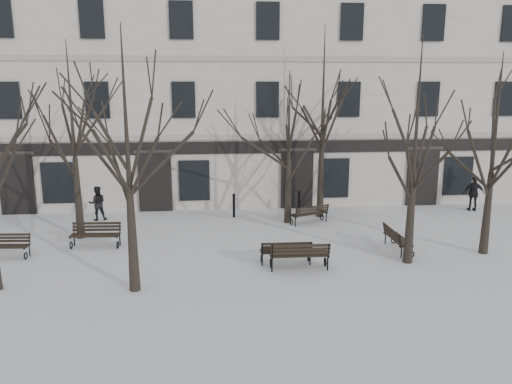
{
  "coord_description": "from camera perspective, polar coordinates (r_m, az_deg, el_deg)",
  "views": [
    {
      "loc": [
        -0.75,
        -16.26,
        6.23
      ],
      "look_at": [
        1.0,
        3.0,
        1.95
      ],
      "focal_mm": 35.0,
      "sensor_mm": 36.0,
      "label": 1
    }
  ],
  "objects": [
    {
      "name": "pedestrian_b",
      "position": [
        24.18,
        -17.55,
        -3.06
      ],
      "size": [
        0.89,
        0.77,
        1.59
      ],
      "primitive_type": "imported",
      "rotation": [
        0.0,
        0.0,
        3.39
      ],
      "color": "black",
      "rests_on": "ground"
    },
    {
      "name": "bench_5",
      "position": [
        19.53,
        15.75,
        -5.12
      ],
      "size": [
        0.65,
        1.78,
        0.89
      ],
      "rotation": [
        0.0,
        0.0,
        1.57
      ],
      "color": "black",
      "rests_on": "ground"
    },
    {
      "name": "pedestrian_c",
      "position": [
        26.92,
        23.47,
        -1.96
      ],
      "size": [
        1.09,
        0.63,
        1.74
      ],
      "primitive_type": "imported",
      "rotation": [
        0.0,
        0.0,
        2.93
      ],
      "color": "black",
      "rests_on": "ground"
    },
    {
      "name": "bench_3",
      "position": [
        20.22,
        -17.85,
        -4.58
      ],
      "size": [
        1.9,
        0.79,
        0.94
      ],
      "rotation": [
        0.0,
        0.0,
        -0.06
      ],
      "color": "black",
      "rests_on": "ground"
    },
    {
      "name": "building",
      "position": [
        29.24,
        -3.78,
        11.05
      ],
      "size": [
        40.4,
        10.2,
        11.4
      ],
      "color": "silver",
      "rests_on": "ground"
    },
    {
      "name": "tree_4",
      "position": [
        20.83,
        -20.31,
        7.99
      ],
      "size": [
        5.46,
        5.46,
        7.8
      ],
      "color": "black",
      "rests_on": "ground"
    },
    {
      "name": "tree_6",
      "position": [
        23.0,
        7.68,
        10.43
      ],
      "size": [
        6.1,
        6.1,
        8.72
      ],
      "color": "black",
      "rests_on": "ground"
    },
    {
      "name": "bench_1",
      "position": [
        17.47,
        3.44,
        -6.76
      ],
      "size": [
        1.78,
        0.68,
        0.89
      ],
      "rotation": [
        0.0,
        0.0,
        3.12
      ],
      "color": "black",
      "rests_on": "ground"
    },
    {
      "name": "tree_2",
      "position": [
        17.56,
        17.9,
        7.32
      ],
      "size": [
        5.41,
        5.41,
        7.73
      ],
      "color": "black",
      "rests_on": "ground"
    },
    {
      "name": "bench_2",
      "position": [
        16.99,
        4.99,
        -7.13
      ],
      "size": [
        2.01,
        0.77,
        1.0
      ],
      "rotation": [
        0.0,
        0.0,
        3.12
      ],
      "color": "black",
      "rests_on": "ground"
    },
    {
      "name": "bollard_a",
      "position": [
        23.39,
        -2.54,
        -1.45
      ],
      "size": [
        0.15,
        0.15,
        1.14
      ],
      "color": "black",
      "rests_on": "ground"
    },
    {
      "name": "ground",
      "position": [
        17.43,
        -2.4,
        -8.48
      ],
      "size": [
        100.0,
        100.0,
        0.0
      ],
      "primitive_type": "plane",
      "color": "silver",
      "rests_on": "ground"
    },
    {
      "name": "tree_3",
      "position": [
        19.64,
        25.7,
        6.32
      ],
      "size": [
        5.09,
        5.09,
        7.27
      ],
      "color": "black",
      "rests_on": "ground"
    },
    {
      "name": "tree_1",
      "position": [
        14.79,
        -14.61,
        6.88
      ],
      "size": [
        5.48,
        5.48,
        7.82
      ],
      "color": "black",
      "rests_on": "ground"
    },
    {
      "name": "bollard_b",
      "position": [
        23.77,
        4.95,
        -1.18
      ],
      "size": [
        0.15,
        0.15,
        1.19
      ],
      "color": "black",
      "rests_on": "ground"
    },
    {
      "name": "bench_0",
      "position": [
        20.25,
        -26.76,
        -5.44
      ],
      "size": [
        1.74,
        0.73,
        0.86
      ],
      "rotation": [
        0.0,
        0.0,
        -0.07
      ],
      "color": "black",
      "rests_on": "ground"
    },
    {
      "name": "bench_4",
      "position": [
        22.46,
        6.17,
        -2.45
      ],
      "size": [
        1.82,
        1.22,
        0.87
      ],
      "rotation": [
        0.0,
        0.0,
        3.52
      ],
      "color": "black",
      "rests_on": "ground"
    },
    {
      "name": "tree_5",
      "position": [
        21.94,
        3.78,
        7.17
      ],
      "size": [
        4.72,
        4.72,
        6.74
      ],
      "color": "black",
      "rests_on": "ground"
    }
  ]
}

